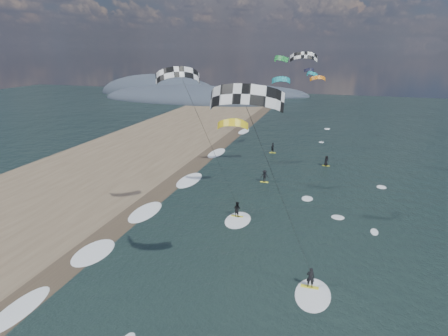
% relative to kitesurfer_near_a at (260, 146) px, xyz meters
% --- Properties ---
extents(ground, '(260.00, 260.00, 0.00)m').
position_rel_kitesurfer_near_a_xyz_m(ground, '(-4.35, -1.60, -12.04)').
color(ground, black).
rests_on(ground, ground).
extents(sand_strip, '(26.00, 240.00, 0.00)m').
position_rel_kitesurfer_near_a_xyz_m(sand_strip, '(-28.35, 8.40, -12.04)').
color(sand_strip, brown).
rests_on(sand_strip, ground).
extents(wet_sand_strip, '(3.00, 240.00, 0.00)m').
position_rel_kitesurfer_near_a_xyz_m(wet_sand_strip, '(-16.35, 8.40, -12.04)').
color(wet_sand_strip, '#382D23').
rests_on(wet_sand_strip, ground).
extents(coastal_hills, '(80.00, 41.00, 15.00)m').
position_rel_kitesurfer_near_a_xyz_m(coastal_hills, '(-49.19, 106.27, -12.04)').
color(coastal_hills, '#3D4756').
rests_on(coastal_hills, ground).
extents(kitesurfer_near_a, '(7.66, 8.32, 16.00)m').
position_rel_kitesurfer_near_a_xyz_m(kitesurfer_near_a, '(0.00, 0.00, 0.00)').
color(kitesurfer_near_a, yellow).
rests_on(kitesurfer_near_a, ground).
extents(kitesurfer_near_b, '(7.09, 8.93, 16.26)m').
position_rel_kitesurfer_near_a_xyz_m(kitesurfer_near_b, '(-7.72, 10.98, -1.36)').
color(kitesurfer_near_b, yellow).
rests_on(kitesurfer_near_b, ground).
extents(far_kitesurfers, '(10.20, 15.47, 1.77)m').
position_rel_kitesurfer_near_a_xyz_m(far_kitesurfers, '(-2.88, 32.58, -11.20)').
color(far_kitesurfers, yellow).
rests_on(far_kitesurfers, ground).
extents(bg_kite_field, '(13.46, 68.04, 10.73)m').
position_rel_kitesurfer_near_a_xyz_m(bg_kite_field, '(-5.15, 49.35, -0.49)').
color(bg_kite_field, orange).
rests_on(bg_kite_field, ground).
extents(shoreline_surf, '(2.40, 79.40, 0.11)m').
position_rel_kitesurfer_near_a_xyz_m(shoreline_surf, '(-15.15, 13.15, -12.04)').
color(shoreline_surf, white).
rests_on(shoreline_surf, ground).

